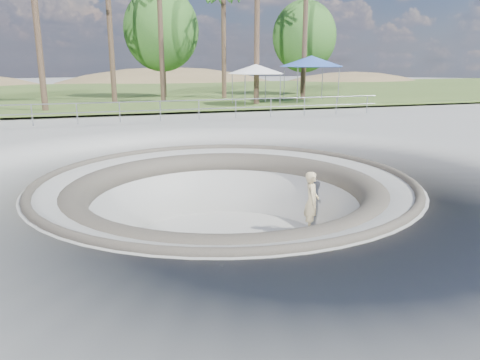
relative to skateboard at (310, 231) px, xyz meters
The scene contains 11 objects.
ground 3.27m from the skateboard, behind, with size 180.00×180.00×0.00m, color gray.
skate_bowl 2.70m from the skateboard, behind, with size 14.00×14.00×4.10m.
grass_strip 34.03m from the skateboard, 94.56° to the left, with size 180.00×36.00×0.12m.
distant_hills 57.28m from the skateboard, 88.92° to the left, with size 103.20×45.00×28.60m.
safety_railing 12.42m from the skateboard, 102.82° to the left, with size 25.00×0.06×1.03m.
skateboard is the anchor object (origin of this frame).
skater 0.93m from the skateboard, behind, with size 0.66×0.44×1.82m, color #D0B986.
canopy_white 19.19m from the skateboard, 75.64° to the left, with size 5.24×5.24×2.65m.
canopy_blue 21.66m from the skateboard, 64.36° to the left, with size 6.33×6.33×3.21m.
bushy_tree_mid 27.89m from the skateboard, 90.48° to the left, with size 5.95×5.41×8.58m.
bushy_tree_right 29.65m from the skateboard, 65.57° to the left, with size 5.55×5.04×8.00m.
Camera 1 is at (-3.36, -11.89, 3.17)m, focal length 35.00 mm.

